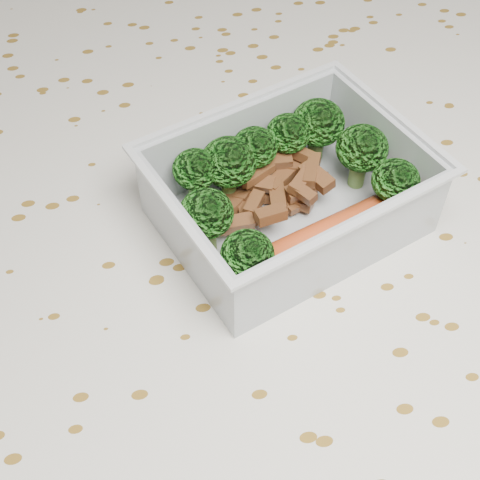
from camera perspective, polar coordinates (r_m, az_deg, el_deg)
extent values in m
cube|color=brown|center=(0.45, 0.18, -4.03)|extent=(1.40, 0.90, 0.04)
cube|color=silver|center=(0.44, 0.19, -2.27)|extent=(1.46, 0.96, 0.01)
cube|color=silver|center=(0.86, -6.16, 19.31)|extent=(1.46, 0.01, 0.18)
cube|color=silver|center=(0.46, 4.02, 1.84)|extent=(0.19, 0.17, 0.00)
cube|color=silver|center=(0.47, 0.09, 8.69)|extent=(0.15, 0.06, 0.05)
cube|color=silver|center=(0.41, 8.95, -0.83)|extent=(0.15, 0.06, 0.05)
cube|color=silver|center=(0.48, 12.02, 7.80)|extent=(0.05, 0.11, 0.05)
cube|color=silver|center=(0.41, -4.76, 0.12)|extent=(0.05, 0.11, 0.05)
cube|color=silver|center=(0.46, -0.20, 11.59)|extent=(0.16, 0.07, 0.00)
cube|color=silver|center=(0.38, 9.83, 1.34)|extent=(0.16, 0.07, 0.00)
cube|color=silver|center=(0.46, 12.99, 10.50)|extent=(0.05, 0.12, 0.00)
cube|color=silver|center=(0.39, -5.57, 2.49)|extent=(0.05, 0.12, 0.00)
cylinder|color=#608C3F|center=(0.45, -3.69, 3.96)|extent=(0.01, 0.01, 0.02)
ellipsoid|color=#307C21|center=(0.44, -3.84, 6.05)|extent=(0.03, 0.03, 0.03)
cylinder|color=#608C3F|center=(0.46, -0.92, 4.59)|extent=(0.01, 0.01, 0.02)
ellipsoid|color=#307C21|center=(0.44, -0.96, 6.67)|extent=(0.04, 0.04, 0.03)
cylinder|color=#608C3F|center=(0.47, 1.22, 5.84)|extent=(0.01, 0.01, 0.02)
ellipsoid|color=#307C21|center=(0.45, 1.27, 7.92)|extent=(0.03, 0.03, 0.03)
cylinder|color=#608C3F|center=(0.48, 3.98, 6.99)|extent=(0.01, 0.01, 0.02)
ellipsoid|color=#307C21|center=(0.46, 4.14, 9.06)|extent=(0.03, 0.03, 0.03)
cylinder|color=#608C3F|center=(0.49, 6.45, 7.87)|extent=(0.01, 0.01, 0.02)
ellipsoid|color=#307C21|center=(0.48, 6.69, 9.92)|extent=(0.04, 0.04, 0.03)
cylinder|color=#608C3F|center=(0.43, -2.77, 0.21)|extent=(0.01, 0.01, 0.02)
ellipsoid|color=#307C21|center=(0.41, -2.89, 2.28)|extent=(0.03, 0.03, 0.03)
cylinder|color=#608C3F|center=(0.48, 9.98, 5.67)|extent=(0.01, 0.01, 0.02)
ellipsoid|color=#307C21|center=(0.46, 10.37, 7.72)|extent=(0.04, 0.04, 0.03)
cylinder|color=#608C3F|center=(0.41, 0.61, -3.25)|extent=(0.01, 0.01, 0.02)
ellipsoid|color=#307C21|center=(0.39, 0.63, -1.23)|extent=(0.03, 0.03, 0.03)
cylinder|color=#608C3F|center=(0.46, 12.63, 2.93)|extent=(0.01, 0.01, 0.02)
ellipsoid|color=#307C21|center=(0.44, 13.14, 4.96)|extent=(0.03, 0.03, 0.03)
cube|color=brown|center=(0.45, 5.17, 4.17)|extent=(0.02, 0.02, 0.01)
cube|color=brown|center=(0.45, 6.18, 5.94)|extent=(0.02, 0.03, 0.01)
cube|color=brown|center=(0.46, 1.53, 3.79)|extent=(0.03, 0.02, 0.01)
cube|color=brown|center=(0.46, 3.52, 5.25)|extent=(0.03, 0.03, 0.01)
cube|color=brown|center=(0.45, 6.56, 5.40)|extent=(0.02, 0.03, 0.01)
cube|color=brown|center=(0.46, 4.70, 3.31)|extent=(0.03, 0.02, 0.01)
cube|color=brown|center=(0.48, 3.98, 5.37)|extent=(0.02, 0.03, 0.01)
cube|color=brown|center=(0.47, 4.89, 6.19)|extent=(0.03, 0.02, 0.01)
cube|color=brown|center=(0.48, 4.62, 6.56)|extent=(0.01, 0.03, 0.01)
cube|color=brown|center=(0.46, 0.56, 4.25)|extent=(0.02, 0.03, 0.01)
cube|color=brown|center=(0.43, 2.66, 2.18)|extent=(0.02, 0.01, 0.01)
cube|color=brown|center=(0.45, -0.47, 2.98)|extent=(0.02, 0.02, 0.01)
cube|color=brown|center=(0.46, 3.56, 4.44)|extent=(0.02, 0.02, 0.01)
cube|color=brown|center=(0.45, 1.40, 5.72)|extent=(0.03, 0.02, 0.01)
cube|color=brown|center=(0.46, 1.60, 4.93)|extent=(0.02, 0.02, 0.01)
cube|color=brown|center=(0.45, 0.61, 2.84)|extent=(0.01, 0.03, 0.01)
cube|color=brown|center=(0.45, -0.77, 5.49)|extent=(0.02, 0.01, 0.01)
cube|color=brown|center=(0.44, 5.39, 4.05)|extent=(0.02, 0.02, 0.01)
cube|color=brown|center=(0.46, -1.47, 3.25)|extent=(0.03, 0.02, 0.01)
cube|color=brown|center=(0.44, 1.20, 3.06)|extent=(0.02, 0.02, 0.01)
cube|color=brown|center=(0.43, -0.41, 1.39)|extent=(0.02, 0.01, 0.01)
cube|color=brown|center=(0.47, 1.31, 4.83)|extent=(0.02, 0.02, 0.01)
cube|color=brown|center=(0.46, 2.67, 6.73)|extent=(0.03, 0.01, 0.01)
cube|color=brown|center=(0.48, 5.82, 5.74)|extent=(0.03, 0.03, 0.01)
cube|color=brown|center=(0.46, 5.06, 3.12)|extent=(0.02, 0.02, 0.01)
cube|color=brown|center=(0.45, 3.28, 3.67)|extent=(0.01, 0.03, 0.01)
cube|color=brown|center=(0.45, 5.23, 5.02)|extent=(0.02, 0.02, 0.01)
cube|color=brown|center=(0.47, 4.64, 7.59)|extent=(0.03, 0.03, 0.01)
cylinder|color=#D24B1E|center=(0.43, 7.29, 0.24)|extent=(0.13, 0.06, 0.02)
sphere|color=#D24B1E|center=(0.46, 13.65, 3.27)|extent=(0.02, 0.02, 0.02)
sphere|color=#D24B1E|center=(0.41, 0.09, -3.19)|extent=(0.02, 0.02, 0.02)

